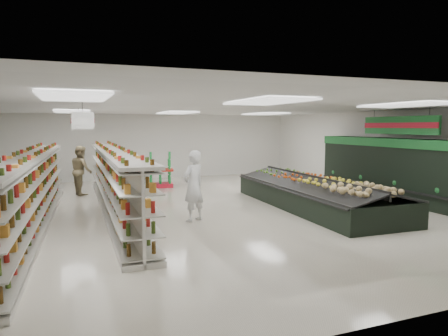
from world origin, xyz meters
name	(u,v)px	position (x,y,z in m)	size (l,w,h in m)	color
floor	(209,208)	(0.00, 0.00, 0.00)	(16.00, 16.00, 0.00)	beige
ceiling	(209,108)	(0.00, 0.00, 3.20)	(14.00, 16.00, 0.02)	white
wall_back	(157,147)	(0.00, 8.00, 1.60)	(14.00, 0.02, 3.20)	white
wall_front	(406,204)	(0.00, -8.00, 1.60)	(14.00, 0.02, 3.20)	white
wall_right	(383,153)	(7.00, 0.00, 1.60)	(0.02, 16.00, 3.20)	white
produce_wall_case	(404,167)	(6.53, -1.50, 1.24)	(0.93, 8.00, 2.20)	black
aisle_sign_near	(83,121)	(-3.80, -2.00, 2.75)	(0.52, 0.06, 0.75)	white
aisle_sign_far	(79,122)	(-3.80, 2.00, 2.75)	(0.52, 0.06, 0.75)	white
hortifruti_banner	(399,125)	(6.25, -1.50, 2.65)	(0.12, 3.20, 0.95)	#1C6B2C
gondola_left	(30,195)	(-5.10, -0.78, 0.87)	(1.30, 10.98, 1.90)	silver
gondola_center	(115,183)	(-2.87, 0.61, 0.87)	(0.91, 10.93, 1.89)	silver
produce_island	(314,193)	(3.23, -1.08, 0.47)	(2.70, 6.97, 1.03)	black
soda_endcap	(160,171)	(-0.53, 4.94, 0.68)	(1.20, 0.91, 1.40)	#B41427
shopper_main	(194,186)	(-0.97, -1.51, 0.98)	(0.72, 0.47, 1.96)	white
shopper_background	(81,170)	(-3.74, 4.15, 0.94)	(0.92, 0.57, 1.89)	#9E8061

